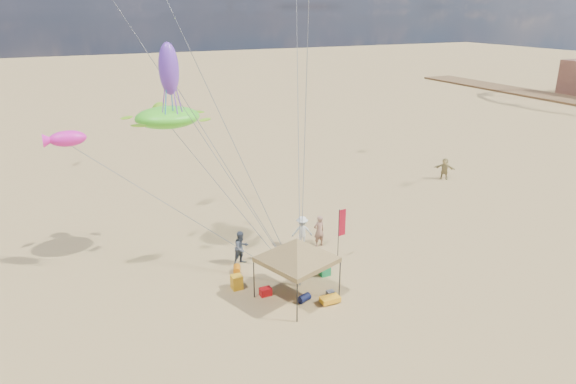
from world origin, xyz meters
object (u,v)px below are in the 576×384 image
(cooler_blue, at_px, (317,254))
(person_near_b, at_px, (241,248))
(cooler_red, at_px, (266,292))
(feather_flag, at_px, (341,226))
(chair_yellow, at_px, (237,282))
(beach_cart, at_px, (330,299))
(person_near_a, at_px, (319,231))
(canopy_tent, at_px, (297,241))
(chair_green, at_px, (324,269))
(person_far_c, at_px, (445,168))
(person_near_c, at_px, (302,231))

(cooler_blue, xyz_separation_m, person_near_b, (-4.00, 0.97, 0.74))
(cooler_red, bearing_deg, feather_flag, 18.59)
(chair_yellow, xyz_separation_m, beach_cart, (3.44, -3.05, -0.15))
(person_near_a, bearing_deg, canopy_tent, 50.70)
(cooler_blue, relative_size, person_near_a, 0.29)
(cooler_red, xyz_separation_m, chair_yellow, (-1.02, 1.16, 0.16))
(chair_yellow, xyz_separation_m, person_near_a, (5.84, 2.54, 0.57))
(canopy_tent, height_order, beach_cart, canopy_tent)
(chair_green, bearing_deg, cooler_red, -170.54)
(chair_yellow, distance_m, beach_cart, 4.60)
(feather_flag, height_order, person_near_a, feather_flag)
(chair_green, height_order, person_near_a, person_near_a)
(chair_green, xyz_separation_m, person_near_a, (1.35, 3.12, 0.57))
(feather_flag, relative_size, person_near_b, 1.59)
(cooler_red, xyz_separation_m, person_far_c, (19.56, 10.29, 0.67))
(beach_cart, bearing_deg, canopy_tent, 137.10)
(person_near_a, bearing_deg, person_near_c, -23.18)
(person_near_b, bearing_deg, chair_yellow, -134.94)
(beach_cart, height_order, person_near_b, person_near_b)
(cooler_red, height_order, chair_yellow, chair_yellow)
(canopy_tent, relative_size, person_near_b, 2.89)
(person_near_b, bearing_deg, cooler_red, -111.03)
(cooler_blue, distance_m, person_near_a, 1.57)
(feather_flag, distance_m, person_near_c, 2.82)
(person_near_a, relative_size, person_near_b, 0.99)
(chair_green, relative_size, person_near_b, 0.38)
(cooler_red, bearing_deg, person_near_a, 37.46)
(cooler_blue, distance_m, beach_cart, 4.71)
(person_far_c, bearing_deg, chair_yellow, -109.78)
(beach_cart, height_order, person_far_c, person_far_c)
(cooler_red, bearing_deg, canopy_tent, -32.49)
(feather_flag, distance_m, chair_green, 2.53)
(beach_cart, bearing_deg, person_far_c, 35.38)
(chair_green, distance_m, person_far_c, 18.80)
(chair_green, xyz_separation_m, beach_cart, (-1.05, -2.46, -0.15))
(cooler_blue, bearing_deg, chair_yellow, -165.03)
(person_near_a, bearing_deg, chair_green, 65.75)
(person_near_a, height_order, person_near_c, person_near_a)
(cooler_red, relative_size, person_near_c, 0.30)
(cooler_blue, relative_size, chair_green, 0.77)
(cooler_red, height_order, person_near_b, person_near_b)
(canopy_tent, xyz_separation_m, feather_flag, (3.80, 2.49, -0.94))
(beach_cart, distance_m, person_near_c, 6.18)
(feather_flag, xyz_separation_m, beach_cart, (-2.63, -3.59, -1.77))
(chair_green, relative_size, beach_cart, 0.78)
(chair_green, bearing_deg, person_near_b, 139.28)
(person_near_c, bearing_deg, canopy_tent, 80.00)
(cooler_blue, relative_size, person_near_c, 0.30)
(chair_yellow, height_order, person_far_c, person_far_c)
(canopy_tent, relative_size, cooler_red, 9.92)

